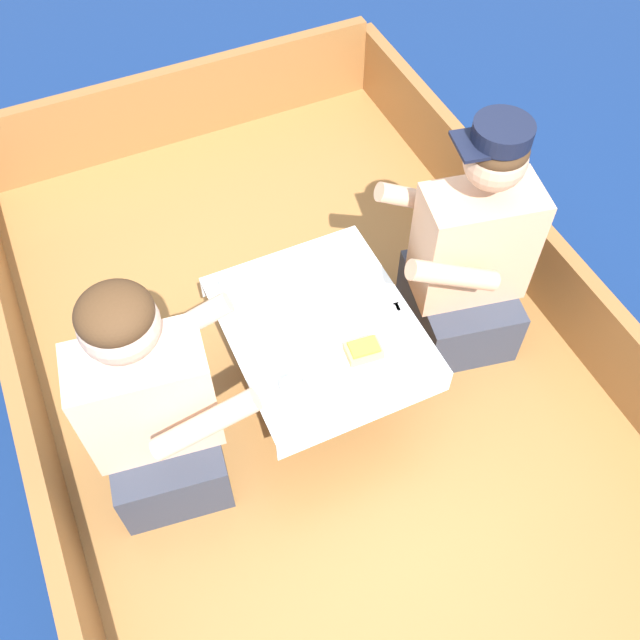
{
  "coord_description": "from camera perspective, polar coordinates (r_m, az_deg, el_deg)",
  "views": [
    {
      "loc": [
        -0.59,
        -1.36,
        2.72
      ],
      "look_at": [
        0.0,
        -0.08,
        0.78
      ],
      "focal_mm": 40.0,
      "sensor_mm": 36.0,
      "label": 1
    }
  ],
  "objects": [
    {
      "name": "plate_sandwich",
      "position": [
        2.34,
        3.48,
        -2.8
      ],
      "size": [
        0.21,
        0.21,
        0.01
      ],
      "color": "white",
      "rests_on": "cockpit_table"
    },
    {
      "name": "boat_deck",
      "position": [
        2.94,
        -0.64,
        -5.81
      ],
      "size": [
        2.08,
        3.14,
        0.35
      ],
      "primitive_type": "cube",
      "color": "#9E6B38",
      "rests_on": "ground_plane"
    },
    {
      "name": "coffee_cup_starboard",
      "position": [
        2.5,
        -7.31,
        2.89
      ],
      "size": [
        0.09,
        0.06,
        0.06
      ],
      "color": "white",
      "rests_on": "cockpit_table"
    },
    {
      "name": "plate_bread",
      "position": [
        2.52,
        2.43,
        3.0
      ],
      "size": [
        0.19,
        0.19,
        0.01
      ],
      "color": "white",
      "rests_on": "cockpit_table"
    },
    {
      "name": "person_port",
      "position": [
        2.3,
        -13.17,
        -6.97
      ],
      "size": [
        0.56,
        0.5,
        0.96
      ],
      "rotation": [
        0.0,
        0.0,
        -0.14
      ],
      "color": "#333847",
      "rests_on": "boat_deck"
    },
    {
      "name": "bow_coaming",
      "position": [
        3.67,
        -11.05,
        16.66
      ],
      "size": [
        1.96,
        0.06,
        0.39
      ],
      "primitive_type": "cube",
      "color": "#936033",
      "rests_on": "boat_deck"
    },
    {
      "name": "bowl_starboard_near",
      "position": [
        2.36,
        -3.62,
        -1.13
      ],
      "size": [
        0.13,
        0.13,
        0.04
      ],
      "color": "white",
      "rests_on": "cockpit_table"
    },
    {
      "name": "cockpit_table",
      "position": [
        2.45,
        0.0,
        -0.91
      ],
      "size": [
        0.62,
        0.72,
        0.41
      ],
      "color": "#B2B2B7",
      "rests_on": "boat_deck"
    },
    {
      "name": "bowl_port_near",
      "position": [
        2.47,
        -3.78,
        2.17
      ],
      "size": [
        0.13,
        0.13,
        0.04
      ],
      "color": "white",
      "rests_on": "cockpit_table"
    },
    {
      "name": "coffee_cup_port",
      "position": [
        2.23,
        -2.29,
        -5.59
      ],
      "size": [
        0.09,
        0.06,
        0.07
      ],
      "color": "white",
      "rests_on": "cockpit_table"
    },
    {
      "name": "utensil_fork_starboard",
      "position": [
        2.44,
        6.64,
        0.12
      ],
      "size": [
        0.04,
        0.17,
        0.0
      ],
      "rotation": [
        0.0,
        0.0,
        1.44
      ],
      "color": "silver",
      "rests_on": "cockpit_table"
    },
    {
      "name": "ground_plane",
      "position": [
        3.09,
        -0.61,
        -7.47
      ],
      "size": [
        60.0,
        60.0,
        0.0
      ],
      "primitive_type": "plane",
      "color": "navy"
    },
    {
      "name": "person_starboard",
      "position": [
        2.64,
        11.8,
        4.75
      ],
      "size": [
        0.58,
        0.52,
        1.01
      ],
      "rotation": [
        0.0,
        0.0,
        2.94
      ],
      "color": "#333847",
      "rests_on": "boat_deck"
    },
    {
      "name": "gunwale_port",
      "position": [
        2.62,
        -21.65,
        -9.55
      ],
      "size": [
        0.06,
        3.14,
        0.34
      ],
      "primitive_type": "cube",
      "color": "#936033",
      "rests_on": "boat_deck"
    },
    {
      "name": "utensil_spoon_center",
      "position": [
        2.5,
        -0.83,
        2.44
      ],
      "size": [
        0.17,
        0.06,
        0.01
      ],
      "rotation": [
        0.0,
        0.0,
        0.3
      ],
      "color": "silver",
      "rests_on": "cockpit_table"
    },
    {
      "name": "utensil_knife_starboard",
      "position": [
        2.45,
        4.99,
        0.91
      ],
      "size": [
        0.17,
        0.02,
        0.0
      ],
      "rotation": [
        0.0,
        0.0,
        0.05
      ],
      "color": "silver",
      "rests_on": "cockpit_table"
    },
    {
      "name": "gunwale_starboard",
      "position": [
        3.04,
        17.03,
        4.65
      ],
      "size": [
        0.06,
        3.14,
        0.34
      ],
      "primitive_type": "cube",
      "color": "#936033",
      "rests_on": "boat_deck"
    },
    {
      "name": "sandwich",
      "position": [
        2.31,
        3.52,
        -2.43
      ],
      "size": [
        0.12,
        0.09,
        0.05
      ],
      "rotation": [
        0.0,
        0.0,
        -0.1
      ],
      "color": "tan",
      "rests_on": "plate_sandwich"
    }
  ]
}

